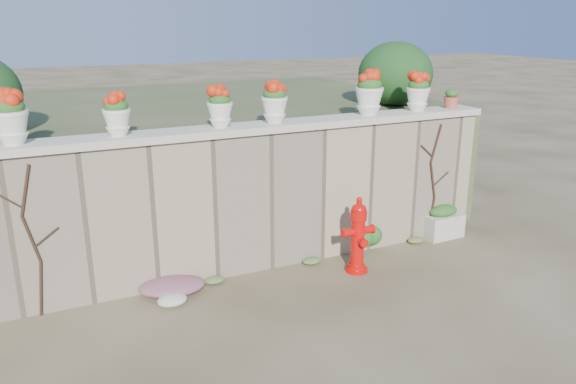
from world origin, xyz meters
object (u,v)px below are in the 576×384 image
terracotta_pot (451,100)px  urn_pot_0 (10,118)px  fire_hydrant (358,235)px  planter_box (442,222)px

terracotta_pot → urn_pot_0: bearing=180.0°
fire_hydrant → planter_box: fire_hydrant is taller
fire_hydrant → urn_pot_0: 4.65m
urn_pot_0 → terracotta_pot: (6.37, 0.00, -0.17)m
planter_box → urn_pot_0: size_ratio=1.09×
fire_hydrant → urn_pot_0: urn_pot_0 is taller
fire_hydrant → planter_box: (1.99, 0.55, -0.30)m
planter_box → urn_pot_0: bearing=175.1°
fire_hydrant → terracotta_pot: (2.17, 0.80, 1.68)m
planter_box → terracotta_pot: size_ratio=2.34×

